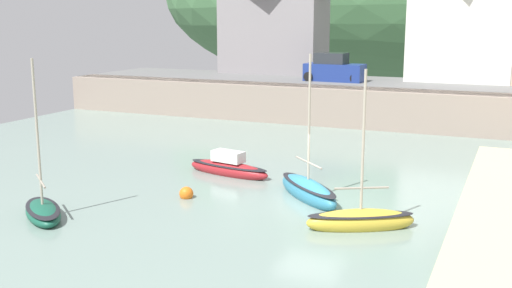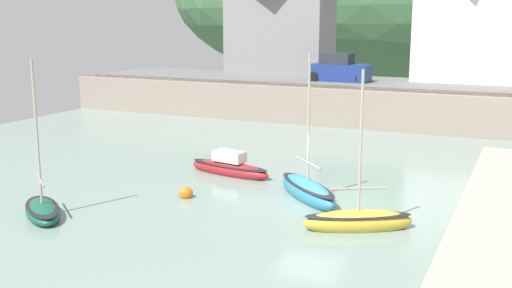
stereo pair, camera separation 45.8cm
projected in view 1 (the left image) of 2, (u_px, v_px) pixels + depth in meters
The scene contains 9 objects.
quay_seawall at pixel (401, 106), 38.32m from camera, with size 48.00×9.40×2.40m.
waterfront_building_left at pixel (274, 19), 48.69m from camera, with size 8.26×4.46×8.26m.
waterfront_building_centre at pixel (464, 10), 43.01m from camera, with size 7.16×6.28×9.60m.
sailboat_far_left at pixel (43, 211), 21.33m from camera, with size 3.03×2.78×5.62m.
dinghy_open_wooden at pixel (360, 220), 20.21m from camera, with size 3.60×2.52×5.41m.
sailboat_nearest_shore at pixel (228, 168), 27.13m from camera, with size 4.23×1.69×1.22m.
motorboat_with_cabin at pixel (308, 190), 23.56m from camera, with size 3.65×3.62×5.71m.
parked_car_near_slipway at pixel (334, 69), 42.89m from camera, with size 4.17×1.87×1.95m.
mooring_buoy at pixel (186, 194), 23.66m from camera, with size 0.54×0.54×0.54m.
Camera 1 is at (6.83, -20.95, 6.83)m, focal length 43.35 mm.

